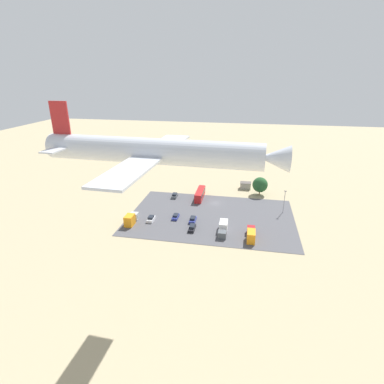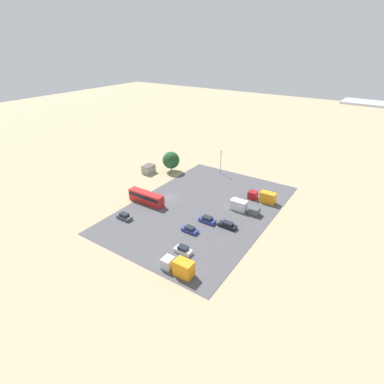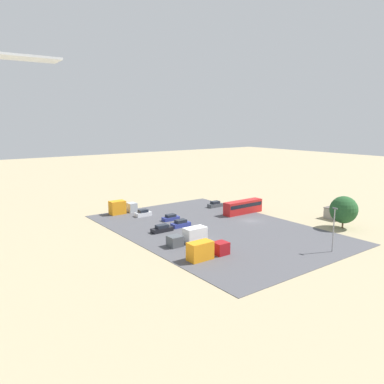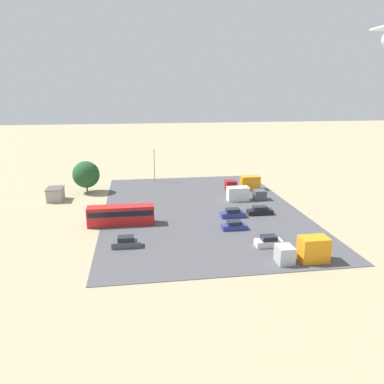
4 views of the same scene
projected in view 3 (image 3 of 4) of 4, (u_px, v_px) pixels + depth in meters
ground_plane at (250, 221)px, 89.58m from camera, size 400.00×400.00×0.00m
parking_lot_surface at (213, 229)px, 82.85m from camera, size 55.54×37.47×0.08m
shed_building at (335, 213)px, 91.23m from camera, size 4.58×3.34×2.74m
bus at (243, 206)px, 96.46m from camera, size 2.60×11.44×3.34m
parked_car_0 at (162, 229)px, 80.31m from camera, size 1.79×4.78×1.56m
parked_car_1 at (215, 205)px, 103.94m from camera, size 1.84×4.26×1.65m
parked_car_2 at (181, 224)px, 84.15m from camera, size 1.92×4.41×1.64m
parked_car_3 at (171, 218)px, 89.80m from camera, size 1.80×4.18×1.46m
parked_car_4 at (143, 213)px, 93.84m from camera, size 1.92×4.03×1.66m
parked_truck_0 at (189, 236)px, 72.75m from camera, size 2.43×8.27×2.89m
parked_truck_1 at (122, 207)px, 96.41m from camera, size 2.57×7.09×3.44m
parked_truck_2 at (206, 250)px, 64.54m from camera, size 2.35×8.08×3.18m
tree_near_shed at (344, 210)px, 82.78m from camera, size 6.07×6.07×7.24m
light_pole_lot_centre at (334, 228)px, 67.23m from camera, size 0.90×0.28×8.17m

